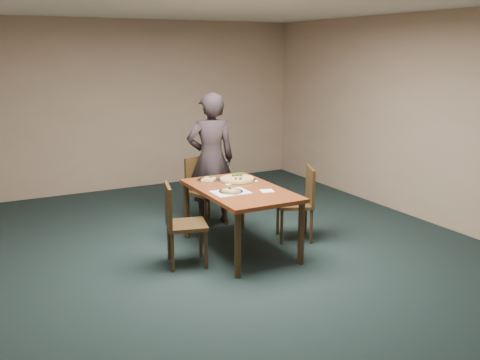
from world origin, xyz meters
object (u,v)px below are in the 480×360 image
dining_table (240,196)px  chair_right (301,199)px  chair_far (203,187)px  pizza_pan (237,179)px  slice_plate_far (209,179)px  chair_left (179,220)px  slice_plate_near (231,191)px  diner (211,159)px

dining_table → chair_right: (0.84, -0.01, -0.14)m
chair_far → pizza_pan: 0.81m
pizza_pan → slice_plate_far: pizza_pan is taller
dining_table → chair_left: 0.81m
slice_plate_far → slice_plate_near: bearing=-91.2°
dining_table → slice_plate_far: slice_plate_far is taller
chair_far → chair_left: same height
dining_table → chair_far: (0.03, 1.13, -0.14)m
chair_right → diner: diner is taller
slice_plate_far → diner: bearing=62.6°
chair_right → diner: bearing=-123.8°
chair_far → pizza_pan: chair_far is taller
chair_left → pizza_pan: size_ratio=2.01×
chair_left → chair_right: bearing=-72.8°
chair_right → slice_plate_far: chair_right is taller
slice_plate_near → pizza_pan: bearing=55.3°
chair_left → pizza_pan: (0.94, 0.45, 0.26)m
slice_plate_near → dining_table: bearing=30.4°
chair_far → slice_plate_near: (-0.20, -1.23, 0.25)m
chair_far → diner: bearing=-28.0°
chair_right → pizza_pan: size_ratio=2.01×
slice_plate_near → slice_plate_far: (0.01, 0.63, -0.00)m
chair_left → slice_plate_near: chair_left is taller
chair_left → slice_plate_far: bearing=-31.3°
diner → slice_plate_near: bearing=87.3°
chair_far → chair_left: size_ratio=1.00×
chair_right → pizza_pan: bearing=-94.3°
chair_right → slice_plate_near: bearing=-60.9°
dining_table → chair_right: 0.86m
pizza_pan → slice_plate_near: (-0.32, -0.46, -0.01)m
chair_right → chair_left: bearing=-63.1°
slice_plate_near → diner: bearing=75.5°
diner → slice_plate_near: size_ratio=6.32×
dining_table → chair_left: chair_left is taller
chair_right → slice_plate_far: 1.16m
diner → slice_plate_near: 1.25m
diner → slice_plate_near: diner is taller
chair_left → chair_right: size_ratio=1.00×
slice_plate_near → chair_far: bearing=80.7°
dining_table → chair_right: size_ratio=1.65×
dining_table → slice_plate_near: bearing=-149.6°
dining_table → slice_plate_far: size_ratio=5.36×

